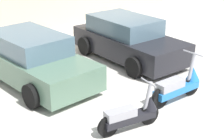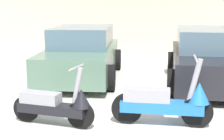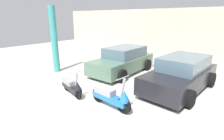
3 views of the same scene
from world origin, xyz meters
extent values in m
cube|color=beige|center=(0.00, 8.81, 1.65)|extent=(19.60, 0.12, 3.29)
cylinder|color=black|center=(-0.41, 0.93, 0.22)|extent=(0.44, 0.18, 0.44)
cylinder|color=black|center=(-1.35, 1.17, 0.22)|extent=(0.44, 0.18, 0.44)
cube|color=black|center=(-0.88, 1.05, 0.27)|extent=(1.17, 0.53, 0.15)
cube|color=gray|center=(-1.08, 1.10, 0.43)|extent=(0.68, 0.40, 0.17)
cylinder|color=gray|center=(-0.46, 0.95, 0.66)|extent=(0.21, 0.12, 0.62)
cylinder|color=gray|center=(-0.46, 0.95, 0.96)|extent=(0.15, 0.50, 0.03)
cone|color=black|center=(-0.39, 0.93, 0.49)|extent=(0.35, 0.35, 0.28)
cylinder|color=black|center=(1.39, 1.13, 0.25)|extent=(0.50, 0.13, 0.49)
cylinder|color=black|center=(0.29, 1.22, 0.25)|extent=(0.50, 0.13, 0.49)
cube|color=#1E66B2|center=(0.84, 1.18, 0.31)|extent=(1.31, 0.41, 0.17)
cube|color=gray|center=(0.61, 1.20, 0.49)|extent=(0.74, 0.35, 0.19)
cylinder|color=gray|center=(1.33, 1.14, 0.74)|extent=(0.23, 0.10, 0.70)
cylinder|color=gray|center=(1.33, 1.14, 1.09)|extent=(0.08, 0.57, 0.03)
cone|color=#1E66B2|center=(1.41, 1.13, 0.56)|extent=(0.36, 0.36, 0.32)
cube|color=#51705B|center=(-0.97, 4.40, 0.48)|extent=(1.59, 3.82, 0.64)
cube|color=slate|center=(-0.97, 4.63, 1.05)|extent=(1.40, 2.14, 0.50)
cylinder|color=black|center=(-0.14, 3.22, 0.29)|extent=(0.20, 0.58, 0.58)
cylinder|color=black|center=(-1.79, 3.22, 0.29)|extent=(0.20, 0.58, 0.58)
cylinder|color=black|center=(-0.14, 5.59, 0.29)|extent=(0.20, 0.58, 0.58)
cylinder|color=black|center=(-1.79, 5.59, 0.29)|extent=(0.20, 0.58, 0.58)
cube|color=black|center=(2.09, 3.95, 0.48)|extent=(1.92, 3.96, 0.64)
cube|color=slate|center=(2.11, 4.18, 1.05)|extent=(1.58, 2.26, 0.50)
cylinder|color=black|center=(1.16, 2.83, 0.29)|extent=(0.25, 0.60, 0.58)
cylinder|color=black|center=(1.37, 5.20, 0.29)|extent=(0.25, 0.60, 0.58)
camera|label=1|loc=(-5.22, -3.07, 3.76)|focal=55.00mm
camera|label=2|loc=(0.46, -4.05, 1.95)|focal=55.00mm
camera|label=3|loc=(3.96, -2.70, 2.73)|focal=28.00mm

